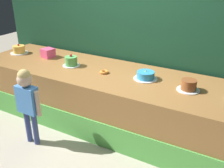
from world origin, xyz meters
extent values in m
plane|color=#BCB29E|center=(0.00, 0.00, 0.00)|extent=(12.00, 12.00, 0.00)
cube|color=#9E6B38|center=(0.00, 0.58, 0.41)|extent=(4.18, 1.15, 0.81)
cube|color=#59B24C|center=(0.00, -0.01, 0.18)|extent=(4.18, 0.02, 0.36)
cube|color=#19472D|center=(0.00, 1.25, 1.48)|extent=(4.94, 0.08, 2.96)
cylinder|color=#3F4C8C|center=(-0.66, -0.38, 0.24)|extent=(0.07, 0.07, 0.47)
cylinder|color=#3F4C8C|center=(-0.53, -0.38, 0.24)|extent=(0.07, 0.07, 0.47)
cube|color=#4C8CD8|center=(-0.59, -0.38, 0.65)|extent=(0.29, 0.13, 0.37)
cylinder|color=beige|center=(-0.77, -0.38, 0.64)|extent=(0.06, 0.06, 0.33)
cylinder|color=beige|center=(-0.42, -0.38, 0.64)|extent=(0.06, 0.06, 0.33)
sphere|color=beige|center=(-0.59, -0.38, 0.93)|extent=(0.19, 0.19, 0.19)
sphere|color=tan|center=(-0.59, -0.38, 0.98)|extent=(0.16, 0.16, 0.16)
cube|color=#F85384|center=(-1.18, 0.69, 0.88)|extent=(0.21, 0.21, 0.15)
torus|color=orange|center=(0.00, 0.53, 0.83)|extent=(0.13, 0.13, 0.04)
cylinder|color=white|center=(-1.78, 0.61, 0.82)|extent=(0.31, 0.31, 0.01)
cylinder|color=#F2BF4C|center=(-1.78, 0.61, 0.88)|extent=(0.20, 0.20, 0.12)
sphere|color=red|center=(-1.78, 0.61, 0.96)|extent=(0.03, 0.03, 0.03)
cylinder|color=white|center=(-0.59, 0.55, 0.82)|extent=(0.26, 0.26, 0.01)
cylinder|color=#59B259|center=(-0.59, 0.55, 0.89)|extent=(0.19, 0.19, 0.14)
sphere|color=red|center=(-0.59, 0.55, 0.98)|extent=(0.04, 0.04, 0.04)
cylinder|color=white|center=(0.59, 0.63, 0.82)|extent=(0.32, 0.32, 0.01)
cylinder|color=#3399D8|center=(0.59, 0.63, 0.87)|extent=(0.24, 0.24, 0.09)
cone|color=#F2E566|center=(0.59, 0.63, 0.94)|extent=(0.02, 0.02, 0.05)
cylinder|color=white|center=(1.18, 0.56, 0.82)|extent=(0.28, 0.28, 0.01)
cylinder|color=brown|center=(1.18, 0.56, 0.88)|extent=(0.18, 0.18, 0.13)
camera|label=1|loc=(1.77, -2.39, 2.18)|focal=41.54mm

